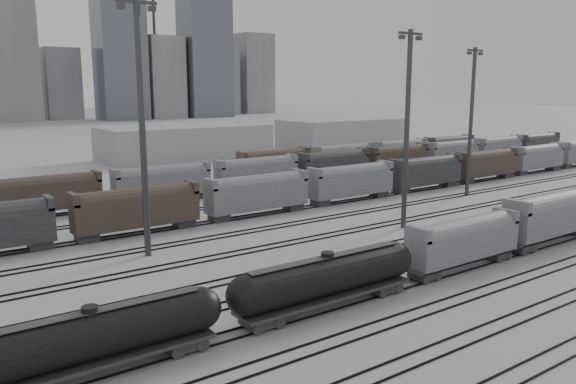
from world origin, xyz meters
TOP-DOWN VIEW (x-y plane):
  - ground at (0.00, 0.00)m, footprint 900.00×900.00m
  - tracks at (0.00, 17.50)m, footprint 220.00×71.50m
  - tank_car_a at (-40.49, 1.00)m, footprint 17.32×2.89m
  - tank_car_b at (-22.20, 1.00)m, footprint 17.86×2.98m
  - hopper_car_a at (-5.29, 1.00)m, footprint 13.74×2.73m
  - hopper_car_b at (10.58, 1.00)m, footprint 15.64×3.11m
  - light_mast_b at (-28.38, 22.81)m, footprint 4.14×0.66m
  - light_mast_c at (2.10, 15.62)m, footprint 3.84×0.61m
  - light_mast_d at (26.74, 24.76)m, footprint 3.74×0.60m
  - bg_string_near at (8.00, 32.00)m, footprint 151.00×3.00m
  - bg_string_mid at (18.00, 48.00)m, footprint 151.00×3.00m
  - bg_string_far at (35.50, 56.00)m, footprint 66.00×3.00m
  - warehouse_mid at (10.00, 95.00)m, footprint 40.00×18.00m
  - warehouse_right at (60.00, 95.00)m, footprint 35.00×18.00m
  - skyline at (10.84, 280.00)m, footprint 316.00×22.40m
  - crane_right at (91.26, 305.00)m, footprint 42.00×1.80m

SIDE VIEW (x-z plane):
  - ground at x=0.00m, z-range 0.00..0.00m
  - tracks at x=0.00m, z-range 0.00..0.16m
  - tank_car_a at x=-40.49m, z-range 0.34..4.62m
  - tank_car_b at x=-22.20m, z-range 0.35..4.76m
  - bg_string_far at x=35.50m, z-range 0.00..5.60m
  - bg_string_near at x=8.00m, z-range 0.00..5.60m
  - bg_string_mid at x=18.00m, z-range 0.00..5.60m
  - hopper_car_a at x=-5.29m, z-range 0.58..5.49m
  - hopper_car_b at x=10.58m, z-range 0.66..6.25m
  - warehouse_mid at x=10.00m, z-range 0.00..8.00m
  - warehouse_right at x=60.00m, z-range 0.00..8.00m
  - light_mast_d at x=26.74m, z-range 0.71..24.12m
  - light_mast_c at x=2.10m, z-range 0.73..24.71m
  - light_mast_b at x=-28.38m, z-range 0.79..26.66m
  - skyline at x=10.84m, z-range -12.77..82.23m
  - crane_right at x=91.26m, z-range 7.39..107.39m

